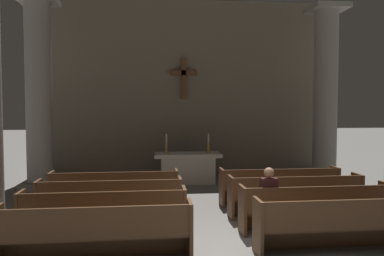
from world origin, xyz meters
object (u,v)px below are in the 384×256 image
pew_right_row_2 (316,208)px  pew_right_row_3 (296,196)px  column_left_second (39,96)px  column_right_second (325,97)px  pew_left_row_4 (115,190)px  altar (188,167)px  pew_left_row_1 (96,233)px  candlestick_left (166,147)px  lone_worshipper (267,198)px  pew_right_row_4 (280,186)px  pew_left_row_3 (110,201)px  pew_right_row_1 (344,224)px  candlestick_right (208,147)px  pew_left_row_2 (104,214)px

pew_right_row_2 → pew_right_row_3: bearing=90.0°
column_left_second → column_right_second: (9.28, 0.00, 0.00)m
pew_left_row_4 → altar: size_ratio=1.40×
pew_left_row_1 → pew_left_row_4: (0.00, 3.19, 0.00)m
pew_left_row_1 → pew_left_row_4: bearing=90.0°
pew_right_row_2 → candlestick_left: (-2.79, 5.13, 0.73)m
pew_right_row_2 → column_left_second: (-6.73, 4.88, 2.39)m
altar → lone_worshipper: size_ratio=1.67×
pew_left_row_4 → column_left_second: size_ratio=0.52×
pew_left_row_1 → pew_right_row_4: same height
pew_left_row_4 → pew_right_row_3: same height
pew_right_row_2 → pew_right_row_4: size_ratio=1.00×
pew_left_row_4 → pew_right_row_2: size_ratio=1.00×
pew_left_row_1 → pew_left_row_3: (0.00, 2.13, 0.00)m
pew_right_row_4 → altar: (-2.09, 3.00, 0.06)m
pew_right_row_1 → candlestick_left: bearing=114.3°
pew_right_row_2 → pew_left_row_3: bearing=165.7°
pew_left_row_4 → altar: 3.66m
pew_left_row_4 → candlestick_left: (1.39, 3.00, 0.73)m
candlestick_right → pew_left_row_2: bearing=-118.5°
pew_right_row_1 → column_right_second: column_right_second is taller
pew_right_row_3 → altar: bearing=117.2°
column_right_second → column_left_second: bearing=180.0°
pew_right_row_4 → candlestick_left: 4.16m
pew_left_row_4 → candlestick_right: size_ratio=4.87×
pew_left_row_2 → altar: size_ratio=1.40×
pew_right_row_3 → pew_right_row_4: bearing=90.0°
pew_right_row_3 → pew_right_row_4: same height
pew_left_row_2 → lone_worshipper: bearing=0.7°
pew_right_row_1 → lone_worshipper: lone_worshipper is taller
pew_left_row_2 → pew_right_row_3: bearing=14.3°
pew_left_row_3 → candlestick_right: 4.99m
pew_right_row_1 → pew_right_row_2: 1.06m
altar → lone_worshipper: bearing=-77.9°
pew_left_row_3 → column_right_second: 8.10m
pew_left_row_2 → pew_right_row_4: same height
pew_right_row_4 → candlestick_left: candlestick_left is taller
pew_right_row_4 → candlestick_left: (-2.79, 3.00, 0.73)m
pew_left_row_1 → column_right_second: column_right_second is taller
pew_right_row_4 → candlestick_right: (-1.39, 3.00, 0.73)m
pew_right_row_3 → candlestick_left: size_ratio=4.87×
pew_right_row_1 → candlestick_right: size_ratio=4.87×
column_right_second → altar: (-4.64, 0.25, -2.33)m
pew_right_row_1 → candlestick_left: 6.84m
column_right_second → candlestick_right: column_right_second is taller
column_right_second → pew_right_row_4: bearing=-132.9°
pew_left_row_2 → pew_right_row_4: (4.18, 2.13, 0.00)m
column_left_second → column_right_second: bearing=0.0°
candlestick_right → pew_right_row_4: bearing=-65.1°
pew_right_row_2 → altar: (-2.09, 5.13, 0.06)m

